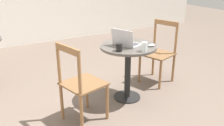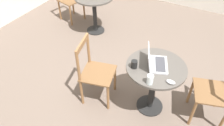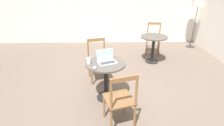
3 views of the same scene
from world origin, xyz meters
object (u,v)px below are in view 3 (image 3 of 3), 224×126
Objects in this scene: cafe_table_near at (106,71)px; chair_near_back at (98,60)px; mouse at (94,68)px; chair_near_front at (120,100)px; laptop at (107,60)px; cafe_table_mid at (154,42)px; mug at (98,56)px; chair_mid_back at (153,38)px; drinking_glass at (89,61)px; floor_lamp at (199,4)px.

chair_near_back reaches higher than cafe_table_near.
mouse reaches higher than cafe_table_near.
chair_near_front is 0.70m from mouse.
chair_near_front is 9.32× the size of mouse.
laptop is at bearing 105.32° from chair_near_front.
chair_near_front is at bearing -113.78° from cafe_table_mid.
mouse is 0.89× the size of mug.
laptop reaches higher than chair_mid_back.
laptop reaches higher than drinking_glass.
laptop reaches higher than cafe_table_near.
cafe_table_mid is 2.41m from mouse.
laptop is 3.46× the size of mug.
floor_lamp reaches higher than cafe_table_near.
mouse is at bearing -89.57° from chair_near_back.
drinking_glass reaches higher than mug.
cafe_table_near is at bearing -75.92° from chair_near_back.
drinking_glass is (-0.11, 0.20, 0.04)m from mouse.
laptop is (-1.43, -2.40, 0.33)m from chair_mid_back.
chair_near_back reaches higher than mouse.
drinking_glass is (-3.21, -2.95, -0.63)m from floor_lamp.
cafe_table_mid is 2.23m from floor_lamp.
floor_lamp is 16.31× the size of mouse.
mug is at bearing -125.85° from chair_mid_back.
chair_near_front reaches higher than cafe_table_mid.
chair_near_back is 3.92m from floor_lamp.
chair_near_back is 1.00× the size of chair_mid_back.
laptop reaches higher than chair_near_front.
cafe_table_mid is 7.44× the size of mouse.
drinking_glass is at bearing -170.43° from laptop.
mug is at bearing -134.15° from cafe_table_mid.
cafe_table_near is 2.12m from cafe_table_mid.
chair_near_back is at bearing 104.08° from cafe_table_near.
cafe_table_mid is at bearing 32.46° from chair_near_back.
mug reaches higher than mouse.
chair_near_back is at bearing 105.79° from laptop.
floor_lamp is at bearing 45.46° from mouse.
chair_mid_back is at bearing 76.88° from cafe_table_mid.
floor_lamp reaches higher than chair_near_front.
laptop reaches higher than mug.
cafe_table_mid is at bearing 47.48° from drinking_glass.
floor_lamp is 4.15m from laptop.
cafe_table_mid is 0.77m from chair_mid_back.
cafe_table_mid is at bearing 52.80° from laptop.
chair_mid_back is at bearing 54.60° from drinking_glass.
cafe_table_near is 0.34m from mouse.
chair_near_back is 2.39× the size of laptop.
chair_near_back is at bearing -147.54° from cafe_table_mid.
laptop is (0.21, -0.73, 0.33)m from chair_near_back.
chair_near_back is at bearing -134.41° from chair_mid_back.
floor_lamp is (1.47, 0.50, 0.97)m from chair_mid_back.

